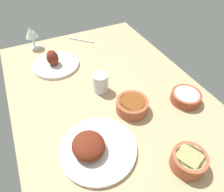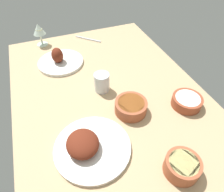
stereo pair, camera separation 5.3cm
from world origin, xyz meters
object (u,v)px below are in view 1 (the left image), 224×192
Objects in this scene: plate_far_side at (55,63)px; bowl_potatoes at (189,161)px; bowl_soup at (132,105)px; wine_glass at (31,33)px; water_tumbler at (101,83)px; fork_loose at (81,40)px; plate_center_main at (94,147)px; bowl_cream at (186,97)px.

plate_far_side reaches higher than bowl_potatoes.
wine_glass is at bearing 21.94° from bowl_soup.
wine_glass reaches higher than bowl_soup.
water_tumbler is at bearing -152.86° from plate_far_side.
water_tumbler is at bearing 125.91° from fork_loose.
plate_far_side is 26.98cm from wine_glass.
plate_far_side is 52.71cm from bowl_soup.
wine_glass reaches higher than bowl_potatoes.
bowl_soup is at bearing 8.27° from bowl_potatoes.
bowl_potatoes is at bearing -162.00° from wine_glass.
plate_center_main is at bearing 54.50° from bowl_potatoes.
bowl_cream is (6.15, -48.23, 0.26)cm from plate_center_main.
plate_far_side is 2.71× the size of water_tumbler.
bowl_potatoes is (-79.21, -26.99, 1.18)cm from plate_far_side.
bowl_potatoes is 109.69cm from wine_glass.
plate_center_main reaches higher than bowl_soup.
fork_loose is (99.83, 4.38, -2.96)cm from bowl_potatoes.
water_tumbler is (-54.59, -22.05, -5.20)cm from wine_glass.
plate_far_side is at bearing 25.17° from bowl_soup.
plate_far_side reaches higher than bowl_soup.
bowl_potatoes is at bearing 136.79° from fork_loose.
plate_center_main is 2.06× the size of bowl_soup.
water_tumbler is at bearing 53.82° from bowl_cream.
bowl_soup is 19.49cm from water_tumbler.
fork_loose is at bearing -0.17° from bowl_soup.
bowl_potatoes reaches higher than bowl_cream.
fork_loose is at bearing -8.37° from water_tumbler.
fork_loose is at bearing 2.51° from bowl_potatoes.
bowl_cream is 95.81cm from wine_glass.
water_tumbler is at bearing -158.00° from wine_glass.
water_tumbler reaches higher than plate_center_main.
plate_far_side is at bearing -164.64° from wine_glass.
bowl_cream is (-5.77, -25.34, -0.47)cm from bowl_soup.
plate_far_side is at bearing 41.77° from bowl_cream.
bowl_soup is at bearing -62.48° from plate_center_main.
water_tumbler is (29.95, -15.68, 2.42)cm from plate_center_main.
wine_glass is 59.10cm from water_tumbler.
wine_glass reaches higher than fork_loose.
plate_center_main is 2.39× the size of bowl_potatoes.
plate_center_main is 33.75cm from bowl_potatoes.
plate_center_main is at bearing 152.36° from water_tumbler.
water_tumbler is at bearing 21.77° from bowl_soup.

